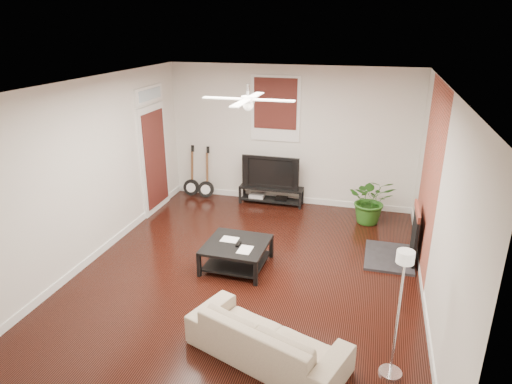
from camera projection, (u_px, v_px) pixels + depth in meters
room at (249, 185)px, 6.34m from camera, size 5.01×6.01×2.81m
brick_accent at (429, 178)px, 6.63m from camera, size 0.02×2.20×2.80m
fireplace at (402, 233)px, 7.03m from camera, size 0.80×1.10×0.92m
window_back at (275, 109)px, 8.90m from camera, size 1.00×0.06×1.30m
door_left at (154, 149)px, 8.71m from camera, size 0.08×1.00×2.50m
tv_stand at (271, 195)px, 9.36m from camera, size 1.31×0.35×0.37m
tv at (272, 171)px, 9.19m from camera, size 1.17×0.15×0.68m
coffee_table at (237, 255)px, 6.92m from camera, size 0.96×0.96×0.39m
sofa at (267, 338)px, 5.00m from camera, size 1.96×1.30×0.53m
floor_lamp at (398, 315)px, 4.59m from camera, size 0.32×0.32×1.49m
potted_plant at (371, 200)px, 8.37m from camera, size 0.88×0.78×0.91m
guitar_left at (191, 172)px, 9.63m from camera, size 0.38×0.29×1.12m
guitar_right at (205, 173)px, 9.52m from camera, size 0.40×0.32×1.12m
ceiling_fan at (248, 99)px, 5.92m from camera, size 1.24×1.24×0.32m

